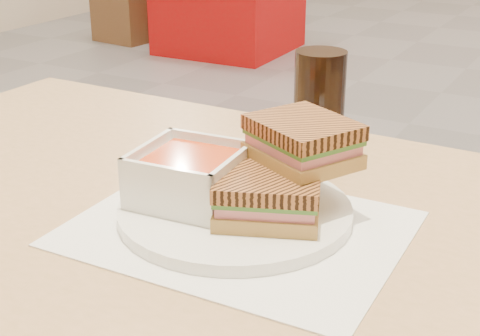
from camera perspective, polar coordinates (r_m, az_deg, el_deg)
The scene contains 9 objects.
main_table at distance 0.94m, azimuth -2.88°, elevation -9.15°, with size 1.20×0.70×0.75m.
tray_liner at distance 0.81m, azimuth -0.16°, elevation -5.00°, with size 0.38×0.30×0.00m.
plate at distance 0.84m, azimuth -0.40°, elevation -3.57°, with size 0.28×0.28×0.02m.
soup_bowl at distance 0.84m, azimuth -4.16°, elevation -0.78°, with size 0.13×0.13×0.06m.
panini_lower at distance 0.79m, azimuth 2.31°, elevation -2.39°, with size 0.15×0.13×0.05m.
panini_upper at distance 0.82m, azimuth 5.19°, elevation 2.20°, with size 0.15×0.14×0.05m.
cola_glass at distance 1.01m, azimuth 6.52°, elevation 5.17°, with size 0.07×0.07×0.16m.
bg_chair_0l at distance 5.39m, azimuth -9.13°, elevation 12.81°, with size 0.45×0.45×0.46m.
bg_chair_0r at distance 5.08m, azimuth 0.77°, elevation 12.41°, with size 0.49×0.49×0.44m.
Camera 1 is at (0.37, -2.64, 1.13)m, focal length 51.84 mm.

